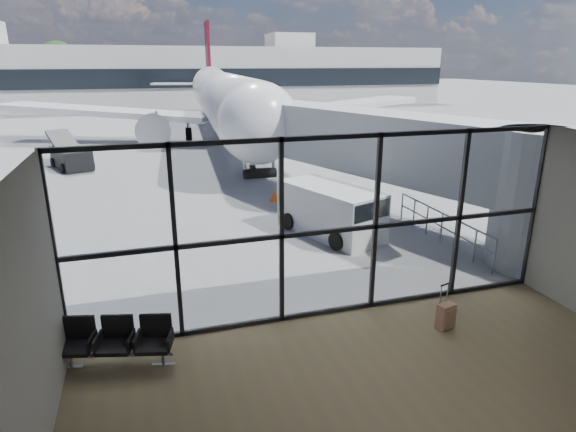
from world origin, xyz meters
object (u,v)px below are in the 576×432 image
belt_loader (71,157)px  suitcase (446,316)px  seating_row (117,339)px  service_van (332,211)px  airliner (224,98)px

belt_loader → suitcase: bearing=-86.1°
seating_row → service_van: 9.45m
airliner → belt_loader: 14.79m
airliner → belt_loader: airliner is taller
suitcase → airliner: 32.05m
seating_row → service_van: service_van is taller
suitcase → service_van: service_van is taller
seating_row → belt_loader: size_ratio=0.50×
service_van → airliner: bearing=68.6°
suitcase → service_van: size_ratio=0.25×
seating_row → belt_loader: (-3.27, 21.39, 0.11)m
airliner → belt_loader: (-10.89, -9.70, -2.49)m
suitcase → seating_row: bearing=158.3°
airliner → belt_loader: bearing=-134.0°
seating_row → airliner: airliner is taller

